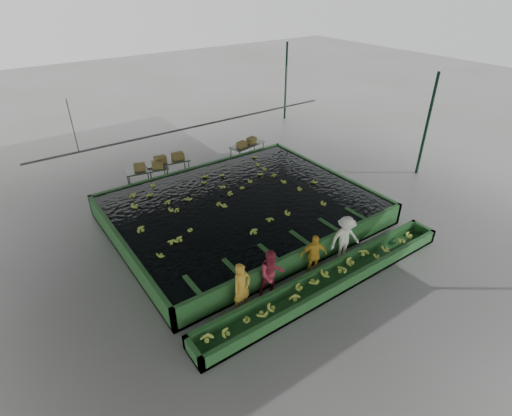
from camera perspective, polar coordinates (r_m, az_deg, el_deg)
ground at (r=15.59m, az=1.07°, el=-3.93°), size 80.00×80.00×0.00m
shed_roof at (r=13.39m, az=1.28°, el=13.94°), size 20.00×22.00×0.04m
shed_posts at (r=14.32m, az=1.16°, el=4.32°), size 20.00×22.00×5.00m
flotation_tank at (r=16.38m, az=-2.03°, el=-0.19°), size 10.00×8.00×0.90m
tank_water at (r=16.18m, az=-2.05°, el=1.02°), size 9.70×7.70×0.00m
sorting_trough at (r=13.33m, az=10.43°, el=-10.18°), size 10.00×1.00×0.50m
cableway_rail at (r=18.07m, az=-8.47°, el=11.48°), size 0.08×0.08×14.00m
rail_hanger_left at (r=16.25m, az=-24.72°, el=10.53°), size 0.04×0.04×2.00m
rail_hanger_right at (r=20.43m, az=4.30°, el=16.90°), size 0.04×0.04×2.00m
worker_a at (r=11.98m, az=-2.03°, el=-11.35°), size 0.67×0.49×1.69m
worker_b at (r=12.46m, az=2.24°, el=-9.39°), size 0.99×0.88×1.69m
worker_c at (r=13.42m, az=8.23°, el=-6.70°), size 1.00×0.72×1.57m
worker_d at (r=14.26m, az=12.61°, el=-4.27°), size 1.24×0.91×1.73m
packing_table_left at (r=19.63m, az=-15.19°, el=4.22°), size 2.07×1.12×0.89m
packing_table_mid at (r=20.12m, az=-12.42°, el=5.36°), size 2.20×1.15×0.96m
packing_table_right at (r=21.77m, az=-1.24°, el=8.01°), size 2.07×1.12×0.89m
box_stack_left at (r=19.44m, az=-15.06°, el=5.44°), size 1.37×0.80×0.29m
box_stack_mid at (r=19.91m, az=-12.26°, el=6.62°), size 1.46×0.53×0.31m
box_stack_right at (r=21.54m, az=-1.33°, el=9.03°), size 1.34×0.68×0.28m
floating_bananas at (r=16.77m, az=-3.57°, el=2.13°), size 8.42×5.74×0.11m
trough_bananas at (r=13.24m, az=10.49°, el=-9.69°), size 8.87×0.59×0.12m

